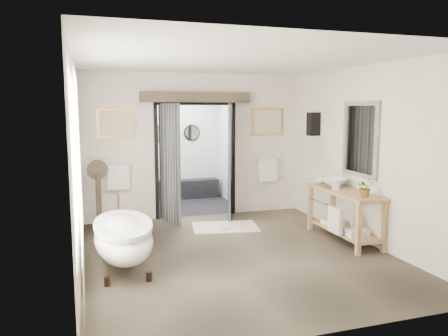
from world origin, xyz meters
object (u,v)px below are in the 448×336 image
Objects in this scene: basin at (334,183)px; vanity at (344,211)px; clawfoot_tub at (123,237)px; rug at (225,227)px.

vanity is at bearing -86.22° from basin.
vanity is (3.62, 0.14, 0.08)m from clawfoot_tub.
clawfoot_tub is 3.62m from vanity.
clawfoot_tub reaches higher than vanity.
clawfoot_tub is 1.48× the size of rug.
rug is at bearing 152.72° from basin.
basin is at bearing 88.93° from vanity.
rug is (1.98, 1.51, -0.42)m from clawfoot_tub.
rug is 2.65× the size of basin.
clawfoot_tub is at bearing -177.83° from vanity.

